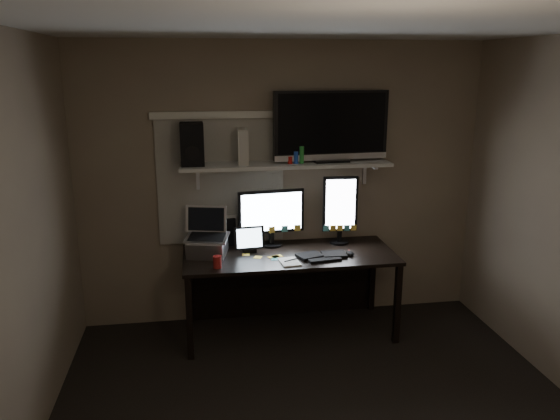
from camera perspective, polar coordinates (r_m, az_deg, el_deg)
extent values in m
plane|color=silver|center=(3.02, 6.07, 18.91)|extent=(3.60, 3.60, 0.00)
plane|color=#6B5B4D|center=(4.89, 0.28, 2.65)|extent=(3.60, 0.00, 3.60)
plane|color=#6B5B4D|center=(3.26, -27.01, -5.27)|extent=(0.00, 3.60, 3.60)
cube|color=#B5B1A2|center=(4.81, -6.19, 2.97)|extent=(1.10, 0.02, 1.10)
cube|color=black|center=(4.68, 1.00, -4.73)|extent=(1.80, 0.75, 0.03)
cube|color=black|center=(5.14, 0.30, -7.26)|extent=(1.80, 0.02, 0.70)
cube|color=black|center=(4.45, -9.44, -11.11)|extent=(0.05, 0.05, 0.70)
cube|color=black|center=(4.74, 12.16, -9.60)|extent=(0.05, 0.05, 0.70)
cube|color=black|center=(5.06, -9.41, -7.82)|extent=(0.05, 0.05, 0.70)
cube|color=black|center=(5.31, 9.59, -6.70)|extent=(0.05, 0.05, 0.70)
cube|color=beige|center=(4.68, 0.62, 4.78)|extent=(1.80, 0.35, 0.03)
cube|color=black|center=(4.80, -0.91, -0.79)|extent=(0.59, 0.13, 0.52)
cube|color=black|center=(4.89, 6.29, 0.05)|extent=(0.31, 0.08, 0.62)
cube|color=black|center=(4.61, 4.39, -4.73)|extent=(0.44, 0.23, 0.03)
ellipsoid|color=black|center=(4.66, 7.31, -4.51)|extent=(0.08, 0.11, 0.04)
cube|color=white|center=(4.46, 1.00, -5.45)|extent=(0.17, 0.22, 0.01)
cube|color=black|center=(4.68, -3.23, -3.07)|extent=(0.27, 0.13, 0.23)
cube|color=black|center=(4.86, -5.97, -2.19)|extent=(0.23, 0.13, 0.27)
cube|color=silver|center=(4.60, -7.66, -2.41)|extent=(0.41, 0.36, 0.40)
cylinder|color=maroon|center=(4.36, -6.56, -5.41)|extent=(0.08, 0.08, 0.10)
cube|color=black|center=(4.71, 5.37, 8.68)|extent=(1.02, 0.26, 0.60)
cube|color=beige|center=(4.63, -3.92, 6.67)|extent=(0.10, 0.25, 0.29)
cube|color=black|center=(4.60, -9.18, 6.82)|extent=(0.19, 0.24, 0.35)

